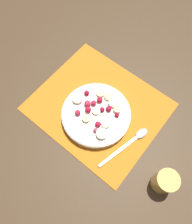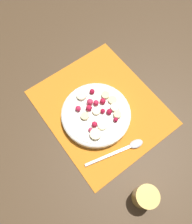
# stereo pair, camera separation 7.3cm
# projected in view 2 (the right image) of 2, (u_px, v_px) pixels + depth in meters

# --- Properties ---
(ground_plane) EXTENTS (3.00, 3.00, 0.00)m
(ground_plane) POSITION_uv_depth(u_px,v_px,m) (101.00, 108.00, 0.78)
(ground_plane) COLOR #4C3823
(placemat) EXTENTS (0.44, 0.38, 0.01)m
(placemat) POSITION_uv_depth(u_px,v_px,m) (101.00, 107.00, 0.78)
(placemat) COLOR orange
(placemat) RESTS_ON ground_plane
(fruit_bowl) EXTENTS (0.24, 0.24, 0.05)m
(fruit_bowl) POSITION_uv_depth(u_px,v_px,m) (96.00, 114.00, 0.74)
(fruit_bowl) COLOR silver
(fruit_bowl) RESTS_ON placemat
(spoon) EXTENTS (0.07, 0.20, 0.01)m
(spoon) POSITION_uv_depth(u_px,v_px,m) (126.00, 148.00, 0.71)
(spoon) COLOR silver
(spoon) RESTS_ON placemat
(drinking_glass) EXTENTS (0.07, 0.07, 0.08)m
(drinking_glass) POSITION_uv_depth(u_px,v_px,m) (145.00, 197.00, 0.62)
(drinking_glass) COLOR #F4CC66
(drinking_glass) RESTS_ON ground_plane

